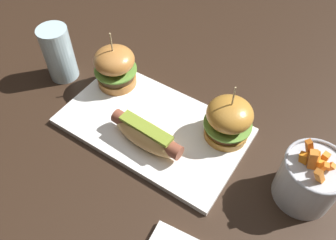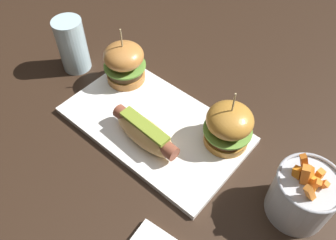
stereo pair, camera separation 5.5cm
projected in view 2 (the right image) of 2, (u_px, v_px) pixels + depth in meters
name	position (u px, v px, depth m)	size (l,w,h in m)	color
ground_plane	(154.00, 127.00, 0.74)	(3.00, 3.00, 0.00)	black
platter_main	(154.00, 125.00, 0.73)	(0.39, 0.23, 0.01)	white
hot_dog	(145.00, 132.00, 0.68)	(0.16, 0.06, 0.05)	#DFAA62
slider_left	(124.00, 63.00, 0.78)	(0.10, 0.10, 0.14)	#B87637
slider_right	(229.00, 126.00, 0.66)	(0.10, 0.10, 0.14)	#B77C2F
fries_bucket	(303.00, 195.00, 0.57)	(0.11, 0.11, 0.14)	#B7BABF
water_glass	(72.00, 45.00, 0.81)	(0.07, 0.07, 0.13)	silver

